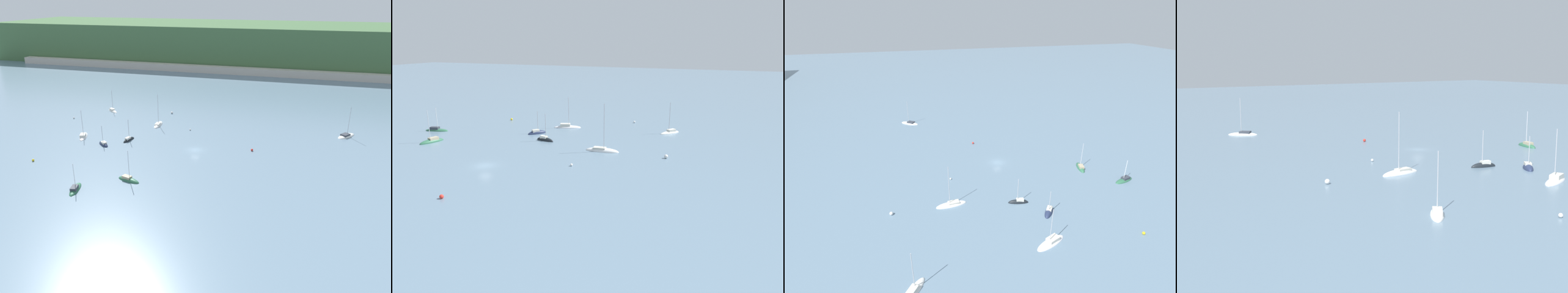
% 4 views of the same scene
% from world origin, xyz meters
% --- Properties ---
extents(ground_plane, '(600.00, 600.00, 0.00)m').
position_xyz_m(ground_plane, '(0.00, 0.00, 0.00)').
color(ground_plane, slate).
extents(hillside_ridge, '(374.53, 81.61, 26.28)m').
position_xyz_m(hillside_ridge, '(0.00, 167.44, 13.14)').
color(hillside_ridge, '#42663D').
rests_on(hillside_ridge, ground_plane).
extents(shore_town_strip, '(318.35, 6.00, 4.12)m').
position_xyz_m(shore_town_strip, '(0.00, 123.13, 2.06)').
color(shore_town_strip, beige).
rests_on(shore_town_strip, ground_plane).
extents(sailboat_0, '(5.30, 8.49, 10.01)m').
position_xyz_m(sailboat_0, '(-39.78, 0.60, 0.14)').
color(sailboat_0, silver).
rests_on(sailboat_0, ground_plane).
extents(sailboat_1, '(7.32, 8.38, 11.00)m').
position_xyz_m(sailboat_1, '(46.18, 26.04, 0.10)').
color(sailboat_1, white).
rests_on(sailboat_1, ground_plane).
extents(sailboat_2, '(6.48, 5.61, 9.51)m').
position_xyz_m(sailboat_2, '(-44.60, 30.95, 0.13)').
color(sailboat_2, white).
rests_on(sailboat_2, ground_plane).
extents(sailboat_3, '(3.80, 7.30, 7.62)m').
position_xyz_m(sailboat_3, '(-21.36, -33.26, 0.12)').
color(sailboat_3, '#2D6647').
rests_on(sailboat_3, ground_plane).
extents(sailboat_4, '(2.58, 5.63, 8.22)m').
position_xyz_m(sailboat_4, '(-23.49, 1.80, 0.11)').
color(sailboat_4, black).
rests_on(sailboat_4, ground_plane).
extents(sailboat_5, '(5.44, 4.83, 7.43)m').
position_xyz_m(sailboat_5, '(-29.56, -4.09, 0.09)').
color(sailboat_5, '#232D4C').
rests_on(sailboat_5, ground_plane).
extents(sailboat_6, '(3.01, 8.37, 12.42)m').
position_xyz_m(sailboat_6, '(-19.85, 19.32, 0.08)').
color(sailboat_6, white).
rests_on(sailboat_6, ground_plane).
extents(sailboat_7, '(7.03, 3.74, 9.39)m').
position_xyz_m(sailboat_7, '(-10.84, -24.93, 0.11)').
color(sailboat_7, '#2D6647').
rests_on(sailboat_7, ground_plane).
extents(mooring_buoy_0, '(0.88, 0.88, 0.88)m').
position_xyz_m(mooring_buoy_0, '(-19.95, 34.71, 0.44)').
color(mooring_buoy_0, white).
rests_on(mooring_buoy_0, ground_plane).
extents(mooring_buoy_1, '(0.69, 0.69, 0.69)m').
position_xyz_m(mooring_buoy_1, '(-42.87, -21.36, 0.35)').
color(mooring_buoy_1, yellow).
rests_on(mooring_buoy_1, ground_plane).
extents(mooring_buoy_2, '(0.73, 0.73, 0.73)m').
position_xyz_m(mooring_buoy_2, '(17.16, 4.13, 0.37)').
color(mooring_buoy_2, red).
rests_on(mooring_buoy_2, ground_plane).
extents(mooring_buoy_3, '(0.63, 0.63, 0.63)m').
position_xyz_m(mooring_buoy_3, '(-54.40, 17.69, 0.32)').
color(mooring_buoy_3, white).
rests_on(mooring_buoy_3, ground_plane).
extents(mooring_buoy_4, '(0.56, 0.56, 0.56)m').
position_xyz_m(mooring_buoy_4, '(-6.83, 17.19, 0.28)').
color(mooring_buoy_4, white).
rests_on(mooring_buoy_4, ground_plane).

